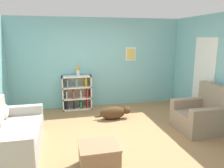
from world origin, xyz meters
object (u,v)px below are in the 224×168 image
object	(u,v)px
coffee_table	(99,156)
dog	(114,113)
vase	(78,70)
bookshelf	(77,93)
couch	(10,136)
recliner_chair	(202,115)

from	to	relation	value
coffee_table	dog	bearing A→B (deg)	69.83
coffee_table	vase	distance (m)	3.18
dog	vase	size ratio (longest dim) A/B	3.37
bookshelf	dog	world-z (taller)	bookshelf
vase	coffee_table	bearing A→B (deg)	-88.95
couch	recliner_chair	world-z (taller)	recliner_chair
couch	recliner_chair	xyz separation A→B (m)	(3.97, 0.15, 0.01)
couch	recliner_chair	bearing A→B (deg)	2.22
couch	dog	size ratio (longest dim) A/B	1.84
dog	recliner_chair	bearing A→B (deg)	-31.23
couch	vase	bearing A→B (deg)	57.92
recliner_chair	vase	bearing A→B (deg)	140.85
couch	coffee_table	distance (m)	1.67
coffee_table	vase	world-z (taller)	vase
dog	vase	xyz separation A→B (m)	(-0.80, 1.02, 0.97)
bookshelf	recliner_chair	distance (m)	3.36
couch	dog	distance (m)	2.53
recliner_chair	vase	distance (m)	3.40
recliner_chair	coffee_table	size ratio (longest dim) A/B	1.63
coffee_table	vase	xyz separation A→B (m)	(-0.06, 3.04, 0.92)
bookshelf	recliner_chair	xyz separation A→B (m)	(2.62, -2.11, -0.13)
dog	vase	distance (m)	1.62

